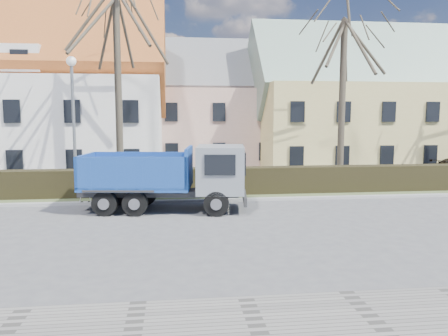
{
  "coord_description": "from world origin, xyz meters",
  "views": [
    {
      "loc": [
        0.75,
        -14.72,
        3.88
      ],
      "look_at": [
        2.95,
        3.98,
        1.6
      ],
      "focal_mm": 35.0,
      "sensor_mm": 36.0,
      "label": 1
    }
  ],
  "objects": [
    {
      "name": "ground",
      "position": [
        0.0,
        0.0,
        0.0
      ],
      "size": [
        120.0,
        120.0,
        0.0
      ],
      "primitive_type": "plane",
      "color": "#48484B"
    },
    {
      "name": "curb_far",
      "position": [
        0.0,
        4.6,
        0.06
      ],
      "size": [
        80.0,
        0.3,
        0.12
      ],
      "primitive_type": "cube",
      "color": "gray",
      "rests_on": "ground"
    },
    {
      "name": "grass_strip",
      "position": [
        0.0,
        6.2,
        0.05
      ],
      "size": [
        80.0,
        3.0,
        0.1
      ],
      "primitive_type": "cube",
      "color": "#42502D",
      "rests_on": "ground"
    },
    {
      "name": "hedge",
      "position": [
        0.0,
        6.0,
        0.65
      ],
      "size": [
        60.0,
        0.9,
        1.3
      ],
      "primitive_type": "cube",
      "color": "black",
      "rests_on": "ground"
    },
    {
      "name": "building_pink",
      "position": [
        4.0,
        20.0,
        4.0
      ],
      "size": [
        10.8,
        8.8,
        8.0
      ],
      "primitive_type": null,
      "color": "tan",
      "rests_on": "ground"
    },
    {
      "name": "building_yellow",
      "position": [
        16.0,
        17.0,
        4.25
      ],
      "size": [
        18.8,
        10.8,
        8.5
      ],
      "primitive_type": null,
      "color": "#D0BF72",
      "rests_on": "ground"
    },
    {
      "name": "tree_1",
      "position": [
        -2.0,
        8.5,
        6.33
      ],
      "size": [
        9.2,
        9.2,
        12.65
      ],
      "primitive_type": null,
      "color": "#3A3328",
      "rests_on": "ground"
    },
    {
      "name": "tree_2",
      "position": [
        10.0,
        8.5,
        5.5
      ],
      "size": [
        8.0,
        8.0,
        11.0
      ],
      "primitive_type": null,
      "color": "#3A3328",
      "rests_on": "ground"
    },
    {
      "name": "dump_truck",
      "position": [
        0.18,
        3.06,
        1.38
      ],
      "size": [
        7.15,
        3.42,
        2.75
      ],
      "primitive_type": null,
      "rotation": [
        0.0,
        0.0,
        -0.13
      ],
      "color": "navy",
      "rests_on": "ground"
    },
    {
      "name": "streetlight",
      "position": [
        -3.96,
        7.0,
        3.37
      ],
      "size": [
        0.53,
        0.53,
        6.73
      ],
      "primitive_type": null,
      "color": "gray",
      "rests_on": "ground"
    },
    {
      "name": "cart_frame",
      "position": [
        -3.27,
        4.53,
        0.31
      ],
      "size": [
        0.71,
        0.43,
        0.62
      ],
      "primitive_type": null,
      "rotation": [
        0.0,
        0.0,
        0.06
      ],
      "color": "silver",
      "rests_on": "ground"
    }
  ]
}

